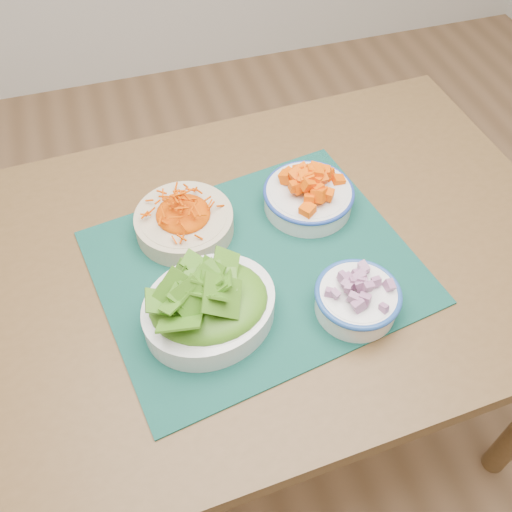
{
  "coord_description": "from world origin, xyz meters",
  "views": [
    {
      "loc": [
        -0.5,
        -0.54,
        1.62
      ],
      "look_at": [
        -0.3,
        0.12,
        0.78
      ],
      "focal_mm": 40.0,
      "sensor_mm": 36.0,
      "label": 1
    }
  ],
  "objects_px": {
    "lettuce_bowl": "(209,303)",
    "onion_bowl": "(358,296)",
    "table": "(256,281)",
    "carrot_bowl": "(184,218)",
    "squash_bowl": "(309,191)",
    "placemat": "(256,266)"
  },
  "relations": [
    {
      "from": "table",
      "to": "carrot_bowl",
      "type": "distance_m",
      "value": 0.2
    },
    {
      "from": "table",
      "to": "placemat",
      "type": "distance_m",
      "value": 0.1
    },
    {
      "from": "placemat",
      "to": "squash_bowl",
      "type": "xyz_separation_m",
      "value": [
        0.15,
        0.12,
        0.05
      ]
    },
    {
      "from": "lettuce_bowl",
      "to": "onion_bowl",
      "type": "bearing_deg",
      "value": -30.62
    },
    {
      "from": "table",
      "to": "lettuce_bowl",
      "type": "height_order",
      "value": "lettuce_bowl"
    },
    {
      "from": "lettuce_bowl",
      "to": "onion_bowl",
      "type": "distance_m",
      "value": 0.26
    },
    {
      "from": "carrot_bowl",
      "to": "lettuce_bowl",
      "type": "bearing_deg",
      "value": -90.87
    },
    {
      "from": "squash_bowl",
      "to": "lettuce_bowl",
      "type": "bearing_deg",
      "value": -141.17
    },
    {
      "from": "placemat",
      "to": "lettuce_bowl",
      "type": "distance_m",
      "value": 0.15
    },
    {
      "from": "squash_bowl",
      "to": "lettuce_bowl",
      "type": "height_order",
      "value": "lettuce_bowl"
    },
    {
      "from": "carrot_bowl",
      "to": "squash_bowl",
      "type": "relative_size",
      "value": 0.92
    },
    {
      "from": "carrot_bowl",
      "to": "onion_bowl",
      "type": "bearing_deg",
      "value": -47.68
    },
    {
      "from": "table",
      "to": "onion_bowl",
      "type": "xyz_separation_m",
      "value": [
        0.13,
        -0.18,
        0.13
      ]
    },
    {
      "from": "lettuce_bowl",
      "to": "placemat",
      "type": "bearing_deg",
      "value": 20.53
    },
    {
      "from": "squash_bowl",
      "to": "lettuce_bowl",
      "type": "xyz_separation_m",
      "value": [
        -0.26,
        -0.21,
        0.0
      ]
    },
    {
      "from": "carrot_bowl",
      "to": "placemat",
      "type": "bearing_deg",
      "value": -49.8
    },
    {
      "from": "placemat",
      "to": "carrot_bowl",
      "type": "distance_m",
      "value": 0.17
    },
    {
      "from": "table",
      "to": "lettuce_bowl",
      "type": "distance_m",
      "value": 0.23
    },
    {
      "from": "placemat",
      "to": "squash_bowl",
      "type": "distance_m",
      "value": 0.2
    },
    {
      "from": "placemat",
      "to": "onion_bowl",
      "type": "distance_m",
      "value": 0.21
    },
    {
      "from": "squash_bowl",
      "to": "placemat",
      "type": "bearing_deg",
      "value": -141.02
    },
    {
      "from": "table",
      "to": "placemat",
      "type": "bearing_deg",
      "value": -108.55
    }
  ]
}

